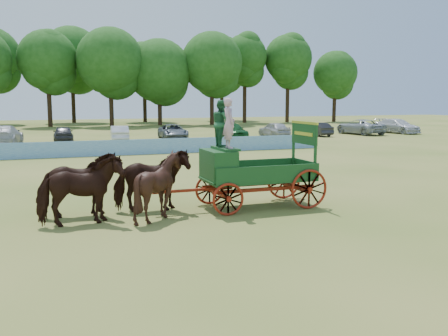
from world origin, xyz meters
The scene contains 9 objects.
ground centered at (0.00, 0.00, 0.00)m, with size 160.00×160.00×0.00m, color olive.
horse_lead_left centered at (-7.12, -0.58, 1.06)m, with size 1.14×2.51×2.12m, color black.
horse_lead_right centered at (-7.12, 0.52, 1.06)m, with size 1.14×2.51×2.12m, color black.
horse_wheel_left centered at (-4.72, -0.58, 1.06)m, with size 1.71×1.93×2.12m, color black.
horse_wheel_right centered at (-4.72, 0.52, 1.06)m, with size 1.14×2.51×2.12m, color black.
farm_dray centered at (-1.78, 0.00, 1.69)m, with size 6.00×2.00×3.83m.
sponsor_banner centered at (-1.00, 18.00, 0.53)m, with size 26.00×0.08×1.05m, color #2066AD.
parked_cars centered at (3.46, 29.72, 0.75)m, with size 57.43×7.25×1.62m.
treeline centered at (-7.00, 59.28, 9.22)m, with size 89.51×22.52×15.02m.
Camera 1 is at (-8.18, -15.90, 3.81)m, focal length 40.00 mm.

